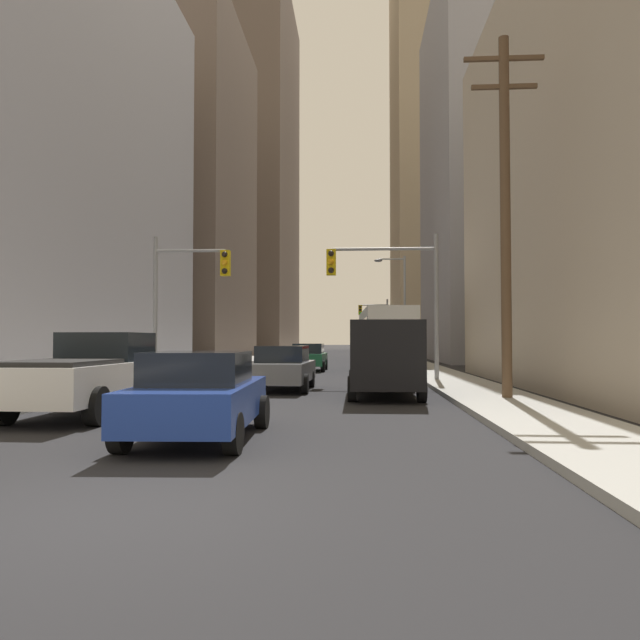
# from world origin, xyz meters

# --- Properties ---
(ground_plane) EXTENTS (400.00, 400.00, 0.00)m
(ground_plane) POSITION_xyz_m (0.00, 0.00, 0.00)
(ground_plane) COLOR black
(sidewalk_left) EXTENTS (2.54, 160.00, 0.15)m
(sidewalk_left) POSITION_xyz_m (-6.42, 50.00, 0.07)
(sidewalk_left) COLOR #9E9E99
(sidewalk_left) RESTS_ON ground
(sidewalk_right) EXTENTS (2.54, 160.00, 0.15)m
(sidewalk_right) POSITION_xyz_m (6.42, 50.00, 0.07)
(sidewalk_right) COLOR #9E9E99
(sidewalk_right) RESTS_ON ground
(city_bus) EXTENTS (2.89, 11.58, 3.40)m
(city_bus) POSITION_xyz_m (4.15, 28.78, 1.93)
(city_bus) COLOR silver
(city_bus) RESTS_ON ground
(pickup_truck_white) EXTENTS (2.20, 5.43, 1.90)m
(pickup_truck_white) POSITION_xyz_m (-3.58, 7.83, 0.93)
(pickup_truck_white) COLOR white
(pickup_truck_white) RESTS_ON ground
(cargo_van_black) EXTENTS (2.16, 5.22, 2.26)m
(cargo_van_black) POSITION_xyz_m (3.39, 12.60, 1.29)
(cargo_van_black) COLOR black
(cargo_van_black) RESTS_ON ground
(sedan_blue) EXTENTS (1.97, 4.27, 1.52)m
(sedan_blue) POSITION_xyz_m (-0.14, 4.52, 0.77)
(sedan_blue) COLOR navy
(sedan_blue) RESTS_ON ground
(sedan_grey) EXTENTS (1.95, 4.26, 1.52)m
(sedan_grey) POSITION_xyz_m (0.05, 14.56, 0.77)
(sedan_grey) COLOR slate
(sedan_grey) RESTS_ON ground
(sedan_green) EXTENTS (1.95, 4.23, 1.52)m
(sedan_green) POSITION_xyz_m (-0.11, 27.39, 0.77)
(sedan_green) COLOR #195938
(sedan_green) RESTS_ON ground
(sedan_beige) EXTENTS (1.95, 4.26, 1.52)m
(sedan_beige) POSITION_xyz_m (3.34, 40.18, 0.77)
(sedan_beige) COLOR #C6B793
(sedan_beige) RESTS_ON ground
(traffic_signal_near_left) EXTENTS (3.21, 0.44, 6.00)m
(traffic_signal_near_left) POSITION_xyz_m (-4.41, 18.38, 4.01)
(traffic_signal_near_left) COLOR gray
(traffic_signal_near_left) RESTS_ON ground
(traffic_signal_near_right) EXTENTS (4.50, 0.44, 6.00)m
(traffic_signal_near_right) POSITION_xyz_m (3.81, 18.38, 4.08)
(traffic_signal_near_right) COLOR gray
(traffic_signal_near_right) RESTS_ON ground
(traffic_signal_far_right) EXTENTS (3.12, 0.44, 6.00)m
(traffic_signal_far_right) POSITION_xyz_m (4.45, 57.02, 4.01)
(traffic_signal_far_right) COLOR gray
(traffic_signal_far_right) RESTS_ON ground
(utility_pole_right) EXTENTS (2.20, 0.28, 10.17)m
(utility_pole_right) POSITION_xyz_m (6.68, 10.96, 5.36)
(utility_pole_right) COLOR brown
(utility_pole_right) RESTS_ON ground
(street_lamp_right) EXTENTS (2.17, 0.32, 7.50)m
(street_lamp_right) POSITION_xyz_m (5.52, 35.37, 4.51)
(street_lamp_right) COLOR gray
(street_lamp_right) RESTS_ON ground
(building_left_mid_office) EXTENTS (18.01, 19.36, 32.15)m
(building_left_mid_office) POSITION_xyz_m (-17.60, 50.16, 16.08)
(building_left_mid_office) COLOR #66564C
(building_left_mid_office) RESTS_ON ground
(building_left_far_tower) EXTENTS (16.86, 27.74, 57.58)m
(building_left_far_tower) POSITION_xyz_m (-16.45, 88.94, 28.79)
(building_left_far_tower) COLOR #66564C
(building_left_far_tower) RESTS_ON ground
(building_right_mid_block) EXTENTS (18.27, 18.81, 31.00)m
(building_right_mid_block) POSITION_xyz_m (18.07, 44.69, 15.50)
(building_right_mid_block) COLOR #93939E
(building_right_mid_block) RESTS_ON ground
(building_right_far_highrise) EXTENTS (18.42, 24.32, 66.24)m
(building_right_far_highrise) POSITION_xyz_m (17.71, 88.50, 33.12)
(building_right_far_highrise) COLOR tan
(building_right_far_highrise) RESTS_ON ground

